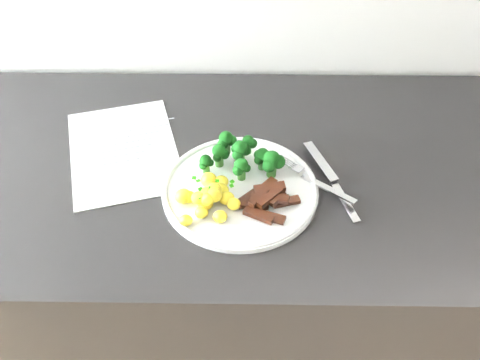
{
  "coord_description": "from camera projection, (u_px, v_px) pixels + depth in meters",
  "views": [
    {
      "loc": [
        0.04,
        0.95,
        1.59
      ],
      "look_at": [
        0.03,
        1.6,
        0.95
      ],
      "focal_mm": 38.42,
      "sensor_mm": 36.0,
      "label": 1
    }
  ],
  "objects": [
    {
      "name": "knife",
      "position": [
        337.0,
        189.0,
        0.92
      ],
      "size": [
        0.08,
        0.21,
        0.02
      ],
      "color": "silver",
      "rests_on": "plate"
    },
    {
      "name": "fork",
      "position": [
        317.0,
        181.0,
        0.92
      ],
      "size": [
        0.14,
        0.13,
        0.02
      ],
      "color": "silver",
      "rests_on": "plate"
    },
    {
      "name": "potatoes",
      "position": [
        209.0,
        196.0,
        0.88
      ],
      "size": [
        0.11,
        0.12,
        0.04
      ],
      "color": "yellow",
      "rests_on": "plate"
    },
    {
      "name": "recipe_paper",
      "position": [
        124.0,
        150.0,
        1.01
      ],
      "size": [
        0.27,
        0.33,
        0.0
      ],
      "color": "white",
      "rests_on": "counter"
    },
    {
      "name": "plate",
      "position": [
        240.0,
        189.0,
        0.92
      ],
      "size": [
        0.28,
        0.28,
        0.02
      ],
      "color": "white",
      "rests_on": "counter"
    },
    {
      "name": "broccoli",
      "position": [
        244.0,
        155.0,
        0.93
      ],
      "size": [
        0.16,
        0.1,
        0.06
      ],
      "color": "#2D6022",
      "rests_on": "plate"
    },
    {
      "name": "counter",
      "position": [
        257.0,
        300.0,
        1.3
      ],
      "size": [
        2.46,
        0.62,
        0.92
      ],
      "color": "black",
      "rests_on": "ground"
    },
    {
      "name": "beef_strips",
      "position": [
        265.0,
        199.0,
        0.88
      ],
      "size": [
        0.12,
        0.1,
        0.03
      ],
      "color": "black",
      "rests_on": "plate"
    }
  ]
}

